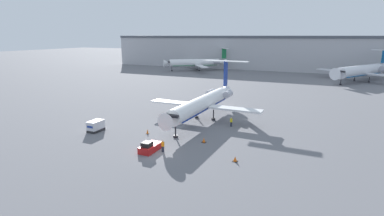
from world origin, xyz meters
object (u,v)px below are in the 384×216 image
object	(u,v)px
traffic_cone_mid	(235,159)
airplane_parked_far_left	(361,71)
traffic_cone_left	(147,132)
worker_by_wing	(231,122)
traffic_cone_right	(204,140)
pushback_tug	(150,147)
airplane_parked_far_right	(196,63)
airplane_main	(203,103)
luggage_cart	(96,126)
worker_near_tug	(163,146)

from	to	relation	value
traffic_cone_mid	airplane_parked_far_left	distance (m)	92.34
traffic_cone_left	airplane_parked_far_left	size ratio (longest dim) A/B	0.02
worker_by_wing	traffic_cone_right	distance (m)	10.28
traffic_cone_right	airplane_parked_far_left	distance (m)	89.21
pushback_tug	airplane_parked_far_right	distance (m)	105.76
airplane_parked_far_right	airplane_main	bearing A→B (deg)	-65.65
airplane_parked_far_left	airplane_parked_far_right	xyz separation A→B (m)	(-70.26, 8.38, -0.26)
luggage_cart	worker_near_tug	xyz separation A→B (m)	(15.97, -3.69, 0.01)
traffic_cone_left	airplane_parked_far_right	distance (m)	97.81
airplane_main	luggage_cart	bearing A→B (deg)	-135.19
airplane_main	airplane_parked_far_left	world-z (taller)	airplane_parked_far_left
worker_near_tug	airplane_parked_far_left	size ratio (longest dim) A/B	0.06
pushback_tug	airplane_parked_far_left	bearing A→B (deg)	69.18
pushback_tug	traffic_cone_left	xyz separation A→B (m)	(-4.78, 6.77, -0.23)
airplane_main	airplane_parked_far_right	bearing A→B (deg)	114.35
airplane_parked_far_right	traffic_cone_mid	bearing A→B (deg)	-63.78
airplane_main	traffic_cone_left	distance (m)	13.82
worker_by_wing	traffic_cone_left	bearing A→B (deg)	-140.15
traffic_cone_left	pushback_tug	bearing A→B (deg)	-54.78
airplane_parked_far_right	pushback_tug	bearing A→B (deg)	-70.32
airplane_main	traffic_cone_mid	distance (m)	21.27
pushback_tug	luggage_cart	bearing A→B (deg)	163.58
airplane_main	airplane_parked_far_left	bearing A→B (deg)	64.93
traffic_cone_right	traffic_cone_left	bearing A→B (deg)	-179.95
pushback_tug	airplane_parked_far_right	bearing A→B (deg)	109.68
worker_by_wing	traffic_cone_right	world-z (taller)	worker_by_wing
worker_by_wing	traffic_cone_right	bearing A→B (deg)	-98.22
worker_by_wing	traffic_cone_left	distance (m)	15.88
luggage_cart	worker_near_tug	distance (m)	16.39
worker_by_wing	traffic_cone_mid	xyz separation A→B (m)	(5.27, -15.38, -0.61)
pushback_tug	worker_near_tug	bearing A→B (deg)	12.80
airplane_main	worker_by_wing	distance (m)	7.34
airplane_parked_far_left	airplane_parked_far_right	distance (m)	70.76
pushback_tug	traffic_cone_mid	world-z (taller)	pushback_tug
traffic_cone_left	traffic_cone_right	distance (m)	10.71
airplane_main	worker_near_tug	distance (m)	18.72
traffic_cone_right	traffic_cone_mid	distance (m)	8.53
luggage_cart	airplane_parked_far_left	size ratio (longest dim) A/B	0.09
pushback_tug	luggage_cart	xyz separation A→B (m)	(-14.02, 4.13, 0.37)
traffic_cone_right	airplane_parked_far_right	distance (m)	101.69
worker_near_tug	worker_by_wing	bearing A→B (deg)	71.70
traffic_cone_left	traffic_cone_right	bearing A→B (deg)	0.05
airplane_main	pushback_tug	bearing A→B (deg)	-92.68
luggage_cart	airplane_parked_far_left	bearing A→B (deg)	60.78
worker_by_wing	airplane_parked_far_left	bearing A→B (deg)	69.83
luggage_cart	airplane_parked_far_right	size ratio (longest dim) A/B	0.10
luggage_cart	traffic_cone_left	distance (m)	9.63
airplane_main	traffic_cone_right	xyz separation A→B (m)	(5.05, -12.16, -3.30)
pushback_tug	traffic_cone_mid	xyz separation A→B (m)	(12.67, 1.55, -0.26)
airplane_main	worker_by_wing	world-z (taller)	airplane_main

